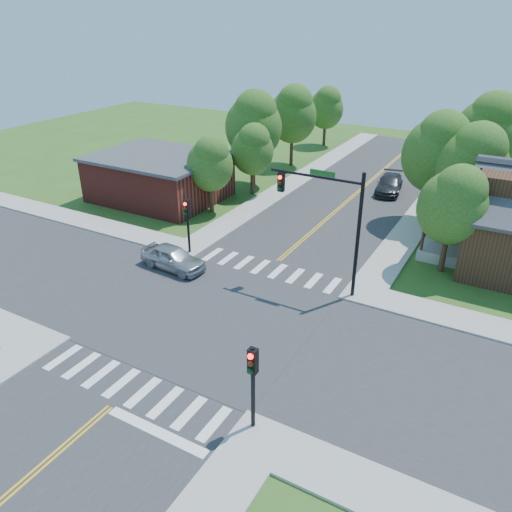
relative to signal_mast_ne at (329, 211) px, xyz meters
The scene contains 25 objects.
ground 8.37m from the signal_mast_ne, 125.00° to the right, with size 100.00×100.00×0.00m, color #36561A.
road_ns 8.36m from the signal_mast_ne, 125.00° to the right, with size 10.00×90.00×0.04m, color #2D2D30.
road_ew 8.36m from the signal_mast_ne, 125.00° to the right, with size 90.00×10.00×0.04m, color #2D2D30.
intersection_patch 8.37m from the signal_mast_ne, 125.00° to the right, with size 10.20×10.20×0.06m, color #2D2D30.
sidewalk_nw 22.73m from the signal_mast_ne, 152.60° to the left, with size 40.00×40.00×0.14m.
crosswalk_north 6.23m from the signal_mast_ne, behind, with size 8.85×2.00×0.01m.
crosswalk_south 13.32m from the signal_mast_ne, 108.36° to the right, with size 8.85×2.00×0.01m.
centerline 8.34m from the signal_mast_ne, 125.00° to the right, with size 0.30×90.00×0.01m.
stop_bar 14.12m from the signal_mast_ne, 96.11° to the right, with size 4.60×0.45×0.09m, color white.
signal_mast_ne is the anchor object (origin of this frame).
signal_pole_se 11.55m from the signal_mast_ne, 81.44° to the right, with size 0.34×0.42×3.80m.
signal_pole_nw 9.76m from the signal_mast_ne, behind, with size 0.34×0.42×3.80m.
building_nw 19.87m from the signal_mast_ne, 157.21° to the left, with size 10.40×8.40×3.73m.
tree_e_a 7.84m from the signal_mast_ne, 45.67° to the left, with size 4.01×3.81×6.82m.
tree_e_b 13.08m from the signal_mast_ne, 65.35° to the left, with size 4.76×4.52×8.09m.
tree_e_c 21.01m from the signal_mast_ne, 75.29° to the left, with size 5.27×5.00×8.95m.
tree_e_d 29.66m from the signal_mast_ne, 79.81° to the left, with size 4.11×3.90×6.98m.
tree_w_a 14.30m from the signal_mast_ne, 150.59° to the left, with size 3.62×3.44×6.16m.
tree_w_b 19.40m from the signal_mast_ne, 131.61° to the left, with size 5.02×4.77×8.53m.
tree_w_c 25.39m from the signal_mast_ne, 119.99° to the left, with size 4.78×4.54×8.12m.
tree_w_d 33.94m from the signal_mast_ne, 112.41° to the left, with size 4.02×3.82×6.83m.
tree_house 13.52m from the signal_mast_ne, 77.45° to the left, with size 4.95×4.70×8.41m.
tree_bldg 17.01m from the signal_mast_ne, 133.68° to the left, with size 3.65×3.46×6.20m.
car_silver 10.25m from the signal_mast_ne, 166.36° to the right, with size 4.49×2.12×1.48m, color #B0B3B8.
car_dgrey 19.04m from the signal_mast_ne, 94.82° to the left, with size 2.75×5.20×1.44m, color #27292C.
Camera 1 is at (12.71, -17.98, 14.51)m, focal length 35.00 mm.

